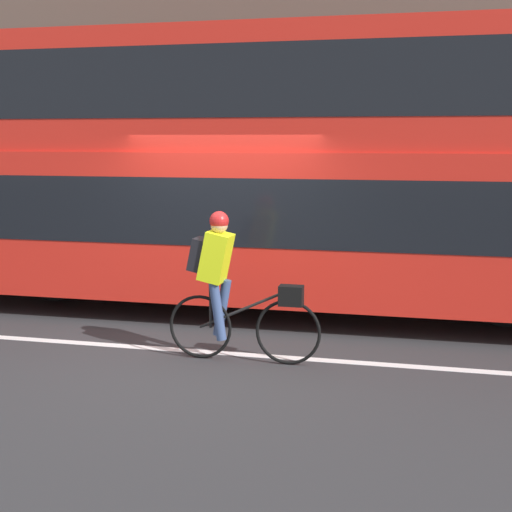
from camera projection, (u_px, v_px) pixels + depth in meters
ground_plane at (200, 353)px, 8.25m from camera, size 80.00×80.00×0.00m
road_center_line at (201, 351)px, 8.29m from camera, size 50.00×0.14×0.01m
sidewalk_curb at (287, 267)px, 13.37m from camera, size 60.00×1.92×0.14m
building_facade at (299, 85)px, 13.88m from camera, size 60.00×0.30×6.98m
bus at (263, 160)px, 9.93m from camera, size 10.52×2.42×3.87m
cyclist_on_bike at (228, 282)px, 7.84m from camera, size 1.73×0.32×1.67m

